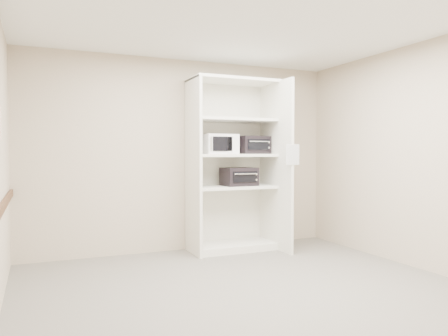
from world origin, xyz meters
name	(u,v)px	position (x,y,z in m)	size (l,w,h in m)	color
floor	(247,289)	(0.00, 0.00, 0.00)	(4.50, 4.00, 0.01)	slate
ceiling	(247,21)	(0.00, 0.00, 2.70)	(4.50, 4.00, 0.01)	white
wall_back	(185,155)	(0.00, 2.00, 1.35)	(4.50, 0.02, 2.70)	#BFB094
wall_front	(399,159)	(0.00, -2.00, 1.35)	(4.50, 0.02, 2.70)	#BFB094
wall_right	(414,156)	(2.25, 0.00, 1.35)	(0.02, 4.00, 2.70)	#BFB094
shelving_unit	(236,171)	(0.67, 1.70, 1.13)	(1.24, 0.92, 2.42)	silver
microwave	(219,144)	(0.41, 1.69, 1.51)	(0.46, 0.35, 0.27)	white
toaster_oven_upper	(252,145)	(0.95, 1.75, 1.50)	(0.45, 0.34, 0.26)	black
toaster_oven_lower	(239,177)	(0.69, 1.64, 1.05)	(0.46, 0.35, 0.26)	black
paper_sign	(293,155)	(1.22, 1.07, 1.36)	(0.21, 0.01, 0.27)	white
wall_poster	(0,123)	(-2.24, 0.45, 1.65)	(0.01, 0.22, 0.31)	white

